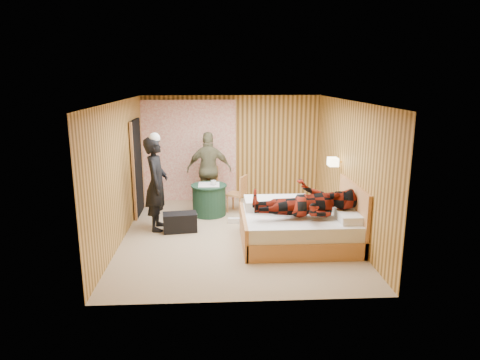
{
  "coord_description": "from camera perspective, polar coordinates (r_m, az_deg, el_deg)",
  "views": [
    {
      "loc": [
        -0.34,
        -7.65,
        2.92
      ],
      "look_at": [
        0.07,
        0.06,
        1.05
      ],
      "focal_mm": 32.0,
      "sensor_mm": 36.0,
      "label": 1
    }
  ],
  "objects": [
    {
      "name": "man_on_bed",
      "position": [
        7.35,
        8.74,
        -1.89
      ],
      "size": [
        0.86,
        0.67,
        1.77
      ],
      "primitive_type": "imported",
      "rotation": [
        0.0,
        1.57,
        0.0
      ],
      "color": "maroon",
      "rests_on": "bed"
    },
    {
      "name": "nightstand",
      "position": [
        8.48,
        12.3,
        -4.81
      ],
      "size": [
        0.42,
        0.57,
        0.55
      ],
      "color": "tan",
      "rests_on": "floor"
    },
    {
      "name": "wall_right",
      "position": [
        8.2,
        14.3,
        1.44
      ],
      "size": [
        0.02,
        5.0,
        2.5
      ],
      "primitive_type": "cube",
      "color": "tan",
      "rests_on": "floor"
    },
    {
      "name": "bed",
      "position": [
        7.76,
        8.03,
        -6.15
      ],
      "size": [
        2.01,
        1.59,
        1.09
      ],
      "color": "tan",
      "rests_on": "floor"
    },
    {
      "name": "wall_lamp",
      "position": [
        8.57,
        12.31,
        2.39
      ],
      "size": [
        0.26,
        0.24,
        0.16
      ],
      "color": "gold",
      "rests_on": "wall_right"
    },
    {
      "name": "curtain",
      "position": [
        10.25,
        -6.75,
        3.85
      ],
      "size": [
        2.2,
        0.08,
        2.4
      ],
      "primitive_type": "cube",
      "color": "white",
      "rests_on": "floor"
    },
    {
      "name": "chair_near",
      "position": [
        9.39,
        -0.08,
        -1.47
      ],
      "size": [
        0.5,
        0.5,
        0.82
      ],
      "rotation": [
        0.0,
        0.0,
        -2.04
      ],
      "color": "tan",
      "rests_on": "floor"
    },
    {
      "name": "wall_back",
      "position": [
        10.29,
        -1.15,
        4.27
      ],
      "size": [
        4.2,
        0.02,
        2.5
      ],
      "primitive_type": "cube",
      "color": "tan",
      "rests_on": "floor"
    },
    {
      "name": "ceiling",
      "position": [
        7.67,
        -0.54,
        10.47
      ],
      "size": [
        4.2,
        5.0,
        0.01
      ],
      "primitive_type": "cube",
      "color": "silver",
      "rests_on": "wall_back"
    },
    {
      "name": "cup_nightstand",
      "position": [
        8.51,
        12.18,
        -2.55
      ],
      "size": [
        0.12,
        0.12,
        0.09
      ],
      "primitive_type": "imported",
      "rotation": [
        0.0,
        0.0,
        0.19
      ],
      "color": "white",
      "rests_on": "nightstand"
    },
    {
      "name": "sneaker_right",
      "position": [
        8.78,
        -0.79,
        -5.44
      ],
      "size": [
        0.25,
        0.12,
        0.11
      ],
      "primitive_type": "cube",
      "rotation": [
        0.0,
        0.0,
        -0.08
      ],
      "color": "white",
      "rests_on": "floor"
    },
    {
      "name": "floor",
      "position": [
        8.2,
        -0.5,
        -7.26
      ],
      "size": [
        4.2,
        5.0,
        0.01
      ],
      "primitive_type": "cube",
      "color": "tan",
      "rests_on": "ground"
    },
    {
      "name": "cup_table",
      "position": [
        9.1,
        -3.55,
        -0.36
      ],
      "size": [
        0.14,
        0.14,
        0.1
      ],
      "primitive_type": "imported",
      "rotation": [
        0.0,
        0.0,
        0.14
      ],
      "color": "white",
      "rests_on": "round_table"
    },
    {
      "name": "duffel_bag",
      "position": [
        8.38,
        -8.01,
        -5.6
      ],
      "size": [
        0.68,
        0.42,
        0.36
      ],
      "primitive_type": "cube",
      "rotation": [
        0.0,
        0.0,
        0.13
      ],
      "color": "black",
      "rests_on": "floor"
    },
    {
      "name": "round_table",
      "position": [
        9.25,
        -4.14,
        -2.62
      ],
      "size": [
        0.77,
        0.77,
        0.68
      ],
      "color": "#1B3B2A",
      "rests_on": "floor"
    },
    {
      "name": "chair_far",
      "position": [
        9.79,
        -4.11,
        -0.5
      ],
      "size": [
        0.43,
        0.43,
        0.93
      ],
      "rotation": [
        0.0,
        0.0,
        0.03
      ],
      "color": "tan",
      "rests_on": "floor"
    },
    {
      "name": "book_lower",
      "position": [
        8.36,
        12.48,
        -3.13
      ],
      "size": [
        0.19,
        0.24,
        0.02
      ],
      "primitive_type": "imported",
      "rotation": [
        0.0,
        0.0,
        0.1
      ],
      "color": "white",
      "rests_on": "nightstand"
    },
    {
      "name": "woman_standing",
      "position": [
        8.38,
        -11.08,
        -0.51
      ],
      "size": [
        0.45,
        0.67,
        1.82
      ],
      "primitive_type": "imported",
      "rotation": [
        0.0,
        0.0,
        1.55
      ],
      "color": "black",
      "rests_on": "floor"
    },
    {
      "name": "wall_left",
      "position": [
        8.03,
        -15.68,
        1.09
      ],
      "size": [
        0.02,
        5.0,
        2.5
      ],
      "primitive_type": "cube",
      "color": "tan",
      "rests_on": "floor"
    },
    {
      "name": "sneaker_left",
      "position": [
        9.14,
        -6.06,
        -4.74
      ],
      "size": [
        0.26,
        0.16,
        0.11
      ],
      "primitive_type": "cube",
      "rotation": [
        0.0,
        0.0,
        0.27
      ],
      "color": "white",
      "rests_on": "floor"
    },
    {
      "name": "doorway",
      "position": [
        9.41,
        -13.56,
        1.6
      ],
      "size": [
        0.06,
        0.9,
        2.05
      ],
      "primitive_type": "cube",
      "color": "black",
      "rests_on": "floor"
    },
    {
      "name": "book_upper",
      "position": [
        8.35,
        12.49,
        -2.99
      ],
      "size": [
        0.24,
        0.27,
        0.02
      ],
      "primitive_type": "imported",
      "rotation": [
        0.0,
        0.0,
        -0.44
      ],
      "color": "white",
      "rests_on": "nightstand"
    },
    {
      "name": "man_at_table",
      "position": [
        9.74,
        -4.13,
        1.38
      ],
      "size": [
        1.03,
        0.46,
        1.72
      ],
      "primitive_type": "imported",
      "rotation": [
        0.0,
        0.0,
        3.1
      ],
      "color": "#696546",
      "rests_on": "floor"
    }
  ]
}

